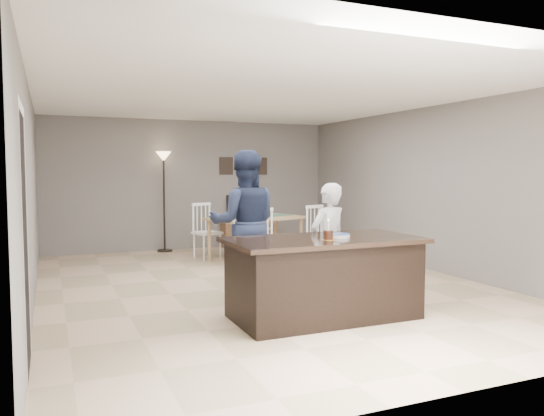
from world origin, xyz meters
name	(u,v)px	position (x,y,z in m)	size (l,w,h in m)	color
floor	(263,286)	(0.00, 0.00, 0.00)	(8.00, 8.00, 0.00)	tan
room_shell	(263,168)	(0.00, 0.00, 1.68)	(8.00, 8.00, 8.00)	slate
kitchen_island	(324,277)	(0.00, -1.80, 0.45)	(2.15, 1.10, 0.90)	black
tv_console	(249,233)	(1.20, 3.77, 0.30)	(1.20, 0.40, 0.60)	brown
television	(248,207)	(1.20, 3.84, 0.86)	(0.91, 0.12, 0.53)	black
tv_screen_glow	(249,207)	(1.20, 3.76, 0.87)	(0.78, 0.78, 0.00)	orange
picture_frames	(244,166)	(1.15, 3.98, 1.75)	(1.10, 0.02, 0.38)	black
doorway	(25,219)	(-2.99, -2.30, 1.26)	(0.00, 2.10, 2.65)	black
woman	(328,244)	(0.36, -1.25, 0.75)	(0.54, 0.36, 1.49)	silver
man	(244,223)	(-0.45, -0.45, 0.96)	(0.93, 0.72, 1.91)	#182036
birthday_cake	(328,235)	(-0.04, -1.97, 0.95)	(0.14, 0.14, 0.22)	gold
plate_stack	(338,236)	(0.16, -1.84, 0.92)	(0.27, 0.27, 0.04)	white
dining_table	(256,224)	(0.70, 2.09, 0.66)	(2.11, 2.30, 1.04)	tan
floor_lamp	(164,174)	(-0.64, 3.79, 1.58)	(0.30, 0.30, 2.03)	black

